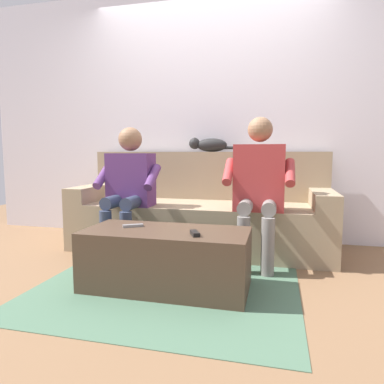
{
  "coord_description": "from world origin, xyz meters",
  "views": [
    {
      "loc": [
        -0.71,
        3.1,
        0.91
      ],
      "look_at": [
        0.0,
        0.22,
        0.58
      ],
      "focal_mm": 32.48,
      "sensor_mm": 36.0,
      "label": 1
    }
  ],
  "objects_px": {
    "couch": "(201,215)",
    "remote_black": "(195,233)",
    "cat_on_backrest": "(208,145)",
    "person_left_seated": "(259,182)",
    "coffee_table": "(166,259)",
    "remote_gray": "(133,226)",
    "person_right_seated": "(128,183)"
  },
  "relations": [
    {
      "from": "couch",
      "to": "remote_black",
      "type": "height_order",
      "value": "couch"
    },
    {
      "from": "remote_black",
      "to": "cat_on_backrest",
      "type": "bearing_deg",
      "value": 162.47
    },
    {
      "from": "couch",
      "to": "person_right_seated",
      "type": "relative_size",
      "value": 2.11
    },
    {
      "from": "person_right_seated",
      "to": "remote_black",
      "type": "xyz_separation_m",
      "value": [
        -0.79,
        0.76,
        -0.23
      ]
    },
    {
      "from": "coffee_table",
      "to": "person_right_seated",
      "type": "distance_m",
      "value": 0.98
    },
    {
      "from": "remote_gray",
      "to": "coffee_table",
      "type": "bearing_deg",
      "value": 140.06
    },
    {
      "from": "coffee_table",
      "to": "remote_gray",
      "type": "relative_size",
      "value": 7.82
    },
    {
      "from": "person_left_seated",
      "to": "person_right_seated",
      "type": "bearing_deg",
      "value": 0.8
    },
    {
      "from": "couch",
      "to": "remote_black",
      "type": "relative_size",
      "value": 20.79
    },
    {
      "from": "couch",
      "to": "cat_on_backrest",
      "type": "xyz_separation_m",
      "value": [
        -0.02,
        -0.28,
        0.68
      ]
    },
    {
      "from": "remote_black",
      "to": "remote_gray",
      "type": "distance_m",
      "value": 0.49
    },
    {
      "from": "person_left_seated",
      "to": "cat_on_backrest",
      "type": "bearing_deg",
      "value": -50.91
    },
    {
      "from": "person_right_seated",
      "to": "remote_black",
      "type": "height_order",
      "value": "person_right_seated"
    },
    {
      "from": "coffee_table",
      "to": "remote_black",
      "type": "xyz_separation_m",
      "value": [
        -0.22,
        0.1,
        0.21
      ]
    },
    {
      "from": "remote_gray",
      "to": "remote_black",
      "type": "bearing_deg",
      "value": 132.04
    },
    {
      "from": "person_right_seated",
      "to": "cat_on_backrest",
      "type": "height_order",
      "value": "person_right_seated"
    },
    {
      "from": "couch",
      "to": "coffee_table",
      "type": "height_order",
      "value": "couch"
    },
    {
      "from": "couch",
      "to": "person_right_seated",
      "type": "bearing_deg",
      "value": 36.28
    },
    {
      "from": "person_left_seated",
      "to": "remote_black",
      "type": "xyz_separation_m",
      "value": [
        0.34,
        0.78,
        -0.27
      ]
    },
    {
      "from": "remote_black",
      "to": "remote_gray",
      "type": "height_order",
      "value": "remote_black"
    },
    {
      "from": "coffee_table",
      "to": "remote_black",
      "type": "relative_size",
      "value": 9.5
    },
    {
      "from": "remote_black",
      "to": "person_left_seated",
      "type": "bearing_deg",
      "value": 130.51
    },
    {
      "from": "cat_on_backrest",
      "to": "remote_black",
      "type": "height_order",
      "value": "cat_on_backrest"
    },
    {
      "from": "person_right_seated",
      "to": "remote_gray",
      "type": "distance_m",
      "value": 0.74
    },
    {
      "from": "person_left_seated",
      "to": "remote_gray",
      "type": "height_order",
      "value": "person_left_seated"
    },
    {
      "from": "person_left_seated",
      "to": "person_right_seated",
      "type": "xyz_separation_m",
      "value": [
        1.13,
        0.02,
        -0.03
      ]
    },
    {
      "from": "couch",
      "to": "person_left_seated",
      "type": "xyz_separation_m",
      "value": [
        -0.57,
        0.4,
        0.37
      ]
    },
    {
      "from": "coffee_table",
      "to": "cat_on_backrest",
      "type": "bearing_deg",
      "value": -90.65
    },
    {
      "from": "couch",
      "to": "cat_on_backrest",
      "type": "bearing_deg",
      "value": -93.14
    },
    {
      "from": "person_right_seated",
      "to": "remote_gray",
      "type": "height_order",
      "value": "person_right_seated"
    },
    {
      "from": "person_right_seated",
      "to": "person_left_seated",
      "type": "bearing_deg",
      "value": -179.2
    },
    {
      "from": "couch",
      "to": "person_right_seated",
      "type": "xyz_separation_m",
      "value": [
        0.57,
        0.41,
        0.34
      ]
    }
  ]
}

